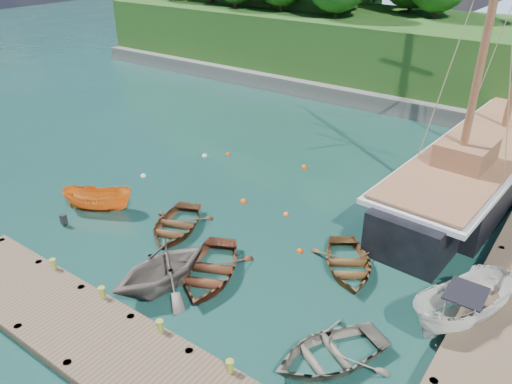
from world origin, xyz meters
TOP-DOWN VIEW (x-y plane):
  - ground at (0.00, 0.00)m, footprint 160.00×160.00m
  - dock_near at (2.00, -6.50)m, footprint 20.00×3.20m
  - bollard_0 at (-4.00, -5.10)m, footprint 0.26×0.26m
  - bollard_1 at (-1.00, -5.10)m, footprint 0.26×0.26m
  - bollard_2 at (2.00, -5.10)m, footprint 0.26×0.26m
  - rowboat_0 at (-2.75, 0.50)m, footprint 4.29×4.92m
  - rowboat_1 at (-0.20, -2.90)m, footprint 4.29×4.76m
  - rowboat_2 at (0.84, -1.25)m, footprint 4.77×5.39m
  - rowboat_3 at (7.00, -2.35)m, footprint 4.53×4.98m
  - rowboat_4 at (5.23, 2.50)m, footprint 4.58×4.85m
  - motorboat_orange at (-7.29, -0.32)m, footprint 3.83×2.95m
  - cabin_boat_white at (10.00, 1.86)m, footprint 3.53×5.18m
  - schooner at (7.47, 13.63)m, footprint 5.94×26.24m
  - mooring_buoy_0 at (-8.36, 3.65)m, footprint 0.32×0.32m
  - mooring_buoy_1 at (-1.82, 4.59)m, footprint 0.34×0.34m
  - mooring_buoy_2 at (0.71, 4.78)m, footprint 0.30×0.30m
  - mooring_buoy_3 at (3.85, 8.47)m, footprint 0.35×0.35m
  - mooring_buoy_4 at (-6.32, 8.95)m, footprint 0.30×0.30m
  - mooring_buoy_5 at (-1.43, 10.11)m, footprint 0.36×0.36m
  - mooring_buoy_6 at (-7.39, 7.90)m, footprint 0.33×0.33m
  - mooring_buoy_7 at (2.94, 2.43)m, footprint 0.29×0.29m
  - headland at (-12.88, 31.36)m, footprint 51.00×19.31m

SIDE VIEW (x-z plane):
  - ground at x=0.00m, z-range 0.00..0.00m
  - bollard_0 at x=-4.00m, z-range -0.23..0.23m
  - bollard_1 at x=-1.00m, z-range -0.23..0.23m
  - bollard_2 at x=2.00m, z-range -0.23..0.23m
  - rowboat_0 at x=-2.75m, z-range -0.43..0.43m
  - rowboat_1 at x=-0.20m, z-range -1.10..1.10m
  - rowboat_2 at x=0.84m, z-range -0.46..0.46m
  - rowboat_3 at x=7.00m, z-range -0.42..0.42m
  - rowboat_4 at x=5.23m, z-range -0.41..0.41m
  - motorboat_orange at x=-7.29m, z-range -0.70..0.70m
  - cabin_boat_white at x=10.00m, z-range -0.94..0.94m
  - mooring_buoy_0 at x=-8.36m, z-range -0.16..0.16m
  - mooring_buoy_1 at x=-1.82m, z-range -0.17..0.17m
  - mooring_buoy_2 at x=0.71m, z-range -0.15..0.15m
  - mooring_buoy_3 at x=3.85m, z-range -0.17..0.17m
  - mooring_buoy_4 at x=-6.32m, z-range -0.15..0.15m
  - mooring_buoy_5 at x=-1.43m, z-range -0.18..0.18m
  - mooring_buoy_6 at x=-7.39m, z-range -0.16..0.16m
  - mooring_buoy_7 at x=2.94m, z-range -0.14..0.14m
  - dock_near at x=2.00m, z-range -0.12..0.98m
  - schooner at x=7.47m, z-range -8.44..10.55m
  - headland at x=-12.88m, z-range -0.91..11.99m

